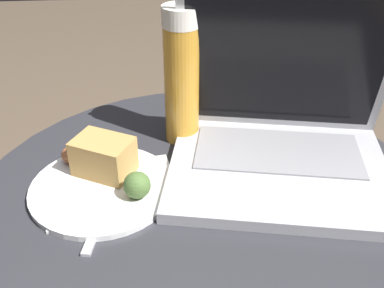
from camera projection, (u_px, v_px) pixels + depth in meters
The scene contains 6 objects.
table at pixel (204, 264), 0.73m from camera, with size 0.69×0.69×0.52m.
napkin at pixel (113, 190), 0.66m from camera, with size 0.21×0.17×0.00m.
laptop at pixel (280, 134), 0.69m from camera, with size 0.38×0.32×0.27m.
beer_glass at pixel (182, 77), 0.73m from camera, with size 0.06×0.06×0.23m.
snack_plate at pixel (104, 175), 0.67m from camera, with size 0.21×0.21×0.07m.
fork at pixel (106, 204), 0.64m from camera, with size 0.05×0.17×0.00m.
Camera 1 is at (-0.06, -0.50, 0.94)m, focal length 42.00 mm.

